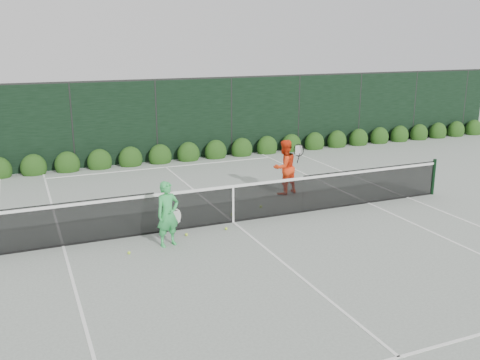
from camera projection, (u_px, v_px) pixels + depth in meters
name	position (u px, v px, depth m)	size (l,w,h in m)	color
ground	(233.00, 222.00, 13.50)	(80.00, 80.00, 0.00)	gray
tennis_net	(232.00, 202.00, 13.35)	(12.90, 0.10, 1.07)	black
player_woman	(168.00, 214.00, 11.83)	(0.65, 0.48, 1.48)	green
player_man	(285.00, 167.00, 15.75)	(0.94, 0.79, 1.63)	#FF3E15
court_lines	(233.00, 222.00, 13.50)	(11.03, 23.83, 0.01)	white
windscreen_fence	(284.00, 193.00, 10.70)	(32.00, 21.07, 3.06)	black
hedge_row	(160.00, 157.00, 19.80)	(31.66, 0.65, 0.94)	#1A3D10
tennis_balls	(211.00, 226.00, 13.13)	(4.07, 1.90, 0.07)	#C3F436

